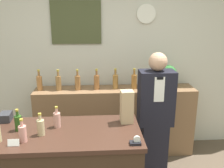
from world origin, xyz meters
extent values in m
cube|color=beige|center=(0.00, 2.00, 1.35)|extent=(5.20, 0.06, 2.70)
cube|color=#404627|center=(-0.35, 1.96, 1.85)|extent=(0.67, 0.02, 0.57)
cylinder|color=white|center=(0.60, 1.95, 1.96)|extent=(0.26, 0.03, 0.26)
cube|color=brown|center=(0.16, 1.74, 0.49)|extent=(2.21, 0.39, 0.97)
cube|color=#3C241B|center=(-0.43, 0.51, 0.95)|extent=(1.44, 0.67, 0.04)
cube|color=black|center=(0.58, 1.12, 0.37)|extent=(0.30, 0.24, 0.73)
cube|color=black|center=(0.58, 1.12, 1.05)|extent=(0.40, 0.24, 0.64)
cube|color=white|center=(0.58, 1.00, 1.19)|extent=(0.11, 0.01, 0.28)
cube|color=black|center=(0.58, 0.99, 1.32)|extent=(0.07, 0.01, 0.03)
sphere|color=tan|center=(0.58, 1.12, 1.47)|extent=(0.21, 0.21, 0.21)
cylinder|color=#9E998E|center=(0.90, 1.76, 1.02)|extent=(0.15, 0.15, 0.10)
sphere|color=#2D6B2D|center=(0.90, 1.76, 1.17)|extent=(0.23, 0.23, 0.23)
cube|color=tan|center=(0.19, 0.67, 1.13)|extent=(0.12, 0.12, 0.32)
cube|color=black|center=(0.21, 0.25, 0.98)|extent=(0.09, 0.06, 0.02)
cylinder|color=silver|center=(0.22, 0.25, 1.02)|extent=(0.06, 0.02, 0.06)
cube|color=white|center=(-0.76, 0.28, 1.00)|extent=(0.09, 0.02, 0.06)
cube|color=#2D2D33|center=(-0.98, 0.77, 1.01)|extent=(0.11, 0.15, 0.08)
cylinder|color=#294F1B|center=(-0.80, 0.56, 1.04)|extent=(0.06, 0.06, 0.14)
cylinder|color=#294F1B|center=(-0.80, 0.56, 1.13)|extent=(0.02, 0.02, 0.05)
cylinder|color=#B29933|center=(-0.80, 0.56, 1.17)|extent=(0.03, 0.03, 0.02)
cylinder|color=tan|center=(-0.70, 0.35, 1.04)|extent=(0.06, 0.06, 0.14)
cylinder|color=tan|center=(-0.70, 0.35, 1.13)|extent=(0.02, 0.02, 0.05)
cylinder|color=#B29933|center=(-0.70, 0.35, 1.17)|extent=(0.03, 0.03, 0.02)
cylinder|color=tan|center=(-0.58, 0.46, 1.04)|extent=(0.06, 0.06, 0.14)
cylinder|color=tan|center=(-0.58, 0.46, 1.13)|extent=(0.02, 0.02, 0.05)
cylinder|color=#B29933|center=(-0.58, 0.46, 1.17)|extent=(0.03, 0.03, 0.02)
cylinder|color=tan|center=(-0.46, 0.60, 1.04)|extent=(0.06, 0.06, 0.14)
cylinder|color=tan|center=(-0.46, 0.60, 1.13)|extent=(0.02, 0.02, 0.05)
cylinder|color=#B29933|center=(-0.46, 0.60, 1.17)|extent=(0.03, 0.03, 0.02)
cylinder|color=#A36937|center=(-0.86, 1.75, 1.07)|extent=(0.08, 0.08, 0.19)
cylinder|color=#A36937|center=(-0.86, 1.75, 1.20)|extent=(0.03, 0.03, 0.07)
cylinder|color=#B29933|center=(-0.86, 1.75, 1.24)|extent=(0.03, 0.03, 0.02)
cylinder|color=olive|center=(-0.60, 1.73, 1.07)|extent=(0.08, 0.08, 0.19)
cylinder|color=olive|center=(-0.60, 1.73, 1.20)|extent=(0.03, 0.03, 0.07)
cylinder|color=#B29933|center=(-0.60, 1.73, 1.24)|extent=(0.03, 0.03, 0.02)
cylinder|color=#9E693A|center=(-0.35, 1.73, 1.07)|extent=(0.08, 0.08, 0.19)
cylinder|color=#9E693A|center=(-0.35, 1.73, 1.20)|extent=(0.03, 0.03, 0.07)
cylinder|color=#B29933|center=(-0.35, 1.73, 1.24)|extent=(0.03, 0.03, 0.02)
cylinder|color=#A36738|center=(-0.09, 1.74, 1.07)|extent=(0.08, 0.08, 0.19)
cylinder|color=#A36738|center=(-0.09, 1.74, 1.20)|extent=(0.03, 0.03, 0.07)
cylinder|color=#B29933|center=(-0.09, 1.74, 1.24)|extent=(0.03, 0.03, 0.02)
cylinder|color=olive|center=(0.17, 1.76, 1.07)|extent=(0.08, 0.08, 0.19)
cylinder|color=olive|center=(0.17, 1.76, 1.20)|extent=(0.03, 0.03, 0.07)
cylinder|color=#B29933|center=(0.17, 1.76, 1.24)|extent=(0.03, 0.03, 0.02)
cylinder|color=#A46B32|center=(0.42, 1.74, 1.07)|extent=(0.08, 0.08, 0.19)
cylinder|color=#A46B32|center=(0.42, 1.74, 1.20)|extent=(0.03, 0.03, 0.07)
cylinder|color=#B29933|center=(0.42, 1.74, 1.24)|extent=(0.03, 0.03, 0.02)
cylinder|color=#99693C|center=(0.68, 1.72, 1.07)|extent=(0.08, 0.08, 0.19)
cylinder|color=#99693C|center=(0.68, 1.72, 1.20)|extent=(0.03, 0.03, 0.07)
cylinder|color=#B29933|center=(0.68, 1.72, 1.24)|extent=(0.03, 0.03, 0.02)
camera|label=1|loc=(-0.10, -1.53, 2.01)|focal=40.00mm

